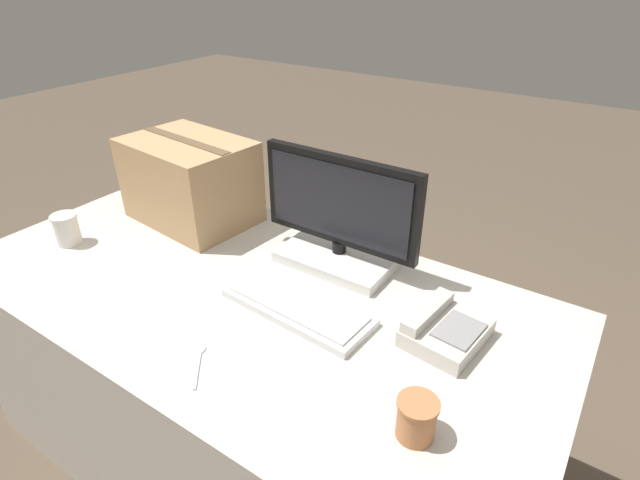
{
  "coord_description": "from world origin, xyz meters",
  "views": [
    {
      "loc": [
        0.85,
        -0.88,
        1.6
      ],
      "look_at": [
        0.17,
        0.14,
        0.89
      ],
      "focal_mm": 28.0,
      "sensor_mm": 36.0,
      "label": 1
    }
  ],
  "objects_px": {
    "desk_phone": "(444,330)",
    "cardboard_box": "(191,181)",
    "monitor": "(339,223)",
    "paper_cup_left": "(67,229)",
    "spoon": "(199,357)",
    "paper_cup_right": "(416,419)",
    "keyboard": "(298,306)"
  },
  "relations": [
    {
      "from": "spoon",
      "to": "paper_cup_left",
      "type": "bearing_deg",
      "value": 39.2
    },
    {
      "from": "keyboard",
      "to": "cardboard_box",
      "type": "bearing_deg",
      "value": 163.49
    },
    {
      "from": "paper_cup_right",
      "to": "spoon",
      "type": "bearing_deg",
      "value": -170.74
    },
    {
      "from": "desk_phone",
      "to": "cardboard_box",
      "type": "bearing_deg",
      "value": 179.51
    },
    {
      "from": "paper_cup_left",
      "to": "spoon",
      "type": "height_order",
      "value": "paper_cup_left"
    },
    {
      "from": "monitor",
      "to": "cardboard_box",
      "type": "relative_size",
      "value": 1.12
    },
    {
      "from": "desk_phone",
      "to": "paper_cup_right",
      "type": "bearing_deg",
      "value": -72.13
    },
    {
      "from": "paper_cup_left",
      "to": "paper_cup_right",
      "type": "height_order",
      "value": "paper_cup_left"
    },
    {
      "from": "paper_cup_right",
      "to": "cardboard_box",
      "type": "relative_size",
      "value": 0.2
    },
    {
      "from": "monitor",
      "to": "cardboard_box",
      "type": "bearing_deg",
      "value": -176.28
    },
    {
      "from": "keyboard",
      "to": "paper_cup_left",
      "type": "xyz_separation_m",
      "value": [
        -0.86,
        -0.13,
        0.04
      ]
    },
    {
      "from": "spoon",
      "to": "keyboard",
      "type": "bearing_deg",
      "value": -56.88
    },
    {
      "from": "paper_cup_left",
      "to": "cardboard_box",
      "type": "xyz_separation_m",
      "value": [
        0.21,
        0.37,
        0.09
      ]
    },
    {
      "from": "keyboard",
      "to": "paper_cup_right",
      "type": "relative_size",
      "value": 4.72
    },
    {
      "from": "monitor",
      "to": "spoon",
      "type": "height_order",
      "value": "monitor"
    },
    {
      "from": "keyboard",
      "to": "cardboard_box",
      "type": "relative_size",
      "value": 0.94
    },
    {
      "from": "desk_phone",
      "to": "paper_cup_left",
      "type": "relative_size",
      "value": 2.11
    },
    {
      "from": "monitor",
      "to": "paper_cup_left",
      "type": "height_order",
      "value": "monitor"
    },
    {
      "from": "monitor",
      "to": "paper_cup_left",
      "type": "distance_m",
      "value": 0.92
    },
    {
      "from": "desk_phone",
      "to": "paper_cup_right",
      "type": "xyz_separation_m",
      "value": [
        0.06,
        -0.31,
        0.02
      ]
    },
    {
      "from": "desk_phone",
      "to": "spoon",
      "type": "distance_m",
      "value": 0.61
    },
    {
      "from": "cardboard_box",
      "to": "paper_cup_right",
      "type": "bearing_deg",
      "value": -22.01
    },
    {
      "from": "monitor",
      "to": "paper_cup_right",
      "type": "xyz_separation_m",
      "value": [
        0.48,
        -0.48,
        -0.09
      ]
    },
    {
      "from": "spoon",
      "to": "cardboard_box",
      "type": "relative_size",
      "value": 0.28
    },
    {
      "from": "cardboard_box",
      "to": "desk_phone",
      "type": "bearing_deg",
      "value": -7.12
    },
    {
      "from": "paper_cup_right",
      "to": "desk_phone",
      "type": "bearing_deg",
      "value": 101.24
    },
    {
      "from": "paper_cup_left",
      "to": "cardboard_box",
      "type": "distance_m",
      "value": 0.44
    },
    {
      "from": "keyboard",
      "to": "paper_cup_left",
      "type": "distance_m",
      "value": 0.87
    },
    {
      "from": "monitor",
      "to": "paper_cup_right",
      "type": "relative_size",
      "value": 5.6
    },
    {
      "from": "keyboard",
      "to": "desk_phone",
      "type": "distance_m",
      "value": 0.39
    },
    {
      "from": "desk_phone",
      "to": "paper_cup_right",
      "type": "distance_m",
      "value": 0.32
    },
    {
      "from": "monitor",
      "to": "cardboard_box",
      "type": "height_order",
      "value": "monitor"
    }
  ]
}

